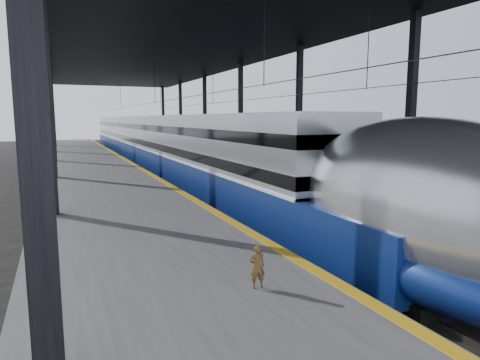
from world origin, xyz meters
TOP-DOWN VIEW (x-y plane):
  - ground at (0.00, 0.00)m, footprint 160.00×160.00m
  - platform at (-3.50, 20.00)m, footprint 6.00×80.00m
  - yellow_strip at (-0.70, 20.00)m, footprint 0.30×80.00m
  - rails at (4.50, 20.00)m, footprint 6.52×80.00m
  - canopy at (1.90, 20.00)m, footprint 18.00×75.00m
  - tgv_train at (2.00, 24.42)m, footprint 3.06×65.20m
  - second_train at (7.00, 37.84)m, footprint 3.11×56.05m
  - child at (-2.23, -3.34)m, footprint 0.33×0.24m

SIDE VIEW (x-z plane):
  - ground at x=0.00m, z-range 0.00..0.00m
  - rails at x=4.50m, z-range 0.00..0.16m
  - platform at x=-3.50m, z-range 0.00..1.00m
  - yellow_strip at x=-0.70m, z-range 1.00..1.01m
  - child at x=-2.23m, z-range 1.00..1.84m
  - tgv_train at x=2.00m, z-range -0.14..4.24m
  - second_train at x=7.00m, z-range 0.03..4.31m
  - canopy at x=1.90m, z-range 4.38..13.85m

